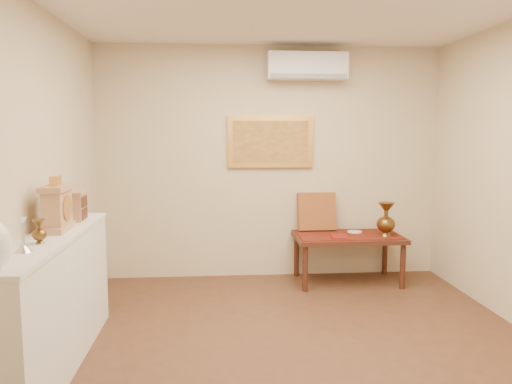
{
  "coord_description": "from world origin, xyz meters",
  "views": [
    {
      "loc": [
        -0.63,
        -3.58,
        1.71
      ],
      "look_at": [
        -0.26,
        1.15,
        1.14
      ],
      "focal_mm": 35.0,
      "sensor_mm": 36.0,
      "label": 1
    }
  ],
  "objects": [
    {
      "name": "menu",
      "position": [
        0.72,
        1.75,
        0.56
      ],
      "size": [
        0.22,
        0.27,
        0.01
      ],
      "primitive_type": "cube",
      "rotation": [
        0.0,
        0.0,
        -0.15
      ],
      "color": "maroon",
      "rests_on": "table_cloth"
    },
    {
      "name": "plate",
      "position": [
        0.96,
        1.98,
        0.56
      ],
      "size": [
        0.17,
        0.17,
        0.01
      ],
      "primitive_type": "cylinder",
      "color": "white",
      "rests_on": "table_cloth"
    },
    {
      "name": "candlestick",
      "position": [
        -1.82,
        -0.48,
        1.09
      ],
      "size": [
        0.1,
        0.1,
        0.22
      ],
      "primitive_type": null,
      "color": "silver",
      "rests_on": "display_ledge"
    },
    {
      "name": "wooden_chest",
      "position": [
        -1.8,
        0.62,
        1.1
      ],
      "size": [
        0.16,
        0.21,
        0.24
      ],
      "color": "tan",
      "rests_on": "display_ledge"
    },
    {
      "name": "painting",
      "position": [
        0.0,
        2.22,
        1.6
      ],
      "size": [
        1.0,
        0.06,
        0.6
      ],
      "color": "gold",
      "rests_on": "wall_back"
    },
    {
      "name": "ac_unit",
      "position": [
        0.4,
        2.12,
        2.45
      ],
      "size": [
        0.9,
        0.25,
        0.3
      ],
      "color": "silver",
      "rests_on": "wall_back"
    },
    {
      "name": "cushion",
      "position": [
        0.54,
        2.15,
        0.78
      ],
      "size": [
        0.44,
        0.19,
        0.46
      ],
      "primitive_type": "cube",
      "rotation": [
        -0.21,
        0.0,
        0.0
      ],
      "color": "maroon",
      "rests_on": "table_cloth"
    },
    {
      "name": "floor",
      "position": [
        0.0,
        0.0,
        0.0
      ],
      "size": [
        4.5,
        4.5,
        0.0
      ],
      "primitive_type": "plane",
      "color": "brown",
      "rests_on": "ground"
    },
    {
      "name": "mantel_clock",
      "position": [
        -1.81,
        0.19,
        1.15
      ],
      "size": [
        0.17,
        0.36,
        0.41
      ],
      "color": "tan",
      "rests_on": "display_ledge"
    },
    {
      "name": "wall_left",
      "position": [
        -2.0,
        0.0,
        1.35
      ],
      "size": [
        0.02,
        4.5,
        2.7
      ],
      "primitive_type": "cube",
      "color": "beige",
      "rests_on": "ground"
    },
    {
      "name": "low_table",
      "position": [
        0.85,
        1.88,
        0.48
      ],
      "size": [
        1.2,
        0.7,
        0.55
      ],
      "color": "#451F14",
      "rests_on": "floor"
    },
    {
      "name": "brass_urn_tall",
      "position": [
        1.25,
        1.77,
        0.79
      ],
      "size": [
        0.2,
        0.2,
        0.46
      ],
      "primitive_type": null,
      "color": "brown",
      "rests_on": "table_cloth"
    },
    {
      "name": "wall_front",
      "position": [
        0.0,
        -2.25,
        1.35
      ],
      "size": [
        4.0,
        0.02,
        2.7
      ],
      "primitive_type": "cube",
      "color": "beige",
      "rests_on": "ground"
    },
    {
      "name": "wall_back",
      "position": [
        0.0,
        2.25,
        1.35
      ],
      "size": [
        4.0,
        0.02,
        2.7
      ],
      "primitive_type": "cube",
      "color": "beige",
      "rests_on": "ground"
    },
    {
      "name": "brass_urn_small",
      "position": [
        -1.8,
        -0.24,
        1.08
      ],
      "size": [
        0.09,
        0.09,
        0.21
      ],
      "primitive_type": null,
      "color": "brown",
      "rests_on": "display_ledge"
    },
    {
      "name": "display_ledge",
      "position": [
        -1.82,
        0.0,
        0.49
      ],
      "size": [
        0.37,
        2.02,
        0.98
      ],
      "color": "silver",
      "rests_on": "floor"
    },
    {
      "name": "table_cloth",
      "position": [
        0.85,
        1.88,
        0.55
      ],
      "size": [
        1.14,
        0.59,
        0.01
      ],
      "primitive_type": "cube",
      "color": "#5F1B0F",
      "rests_on": "low_table"
    }
  ]
}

